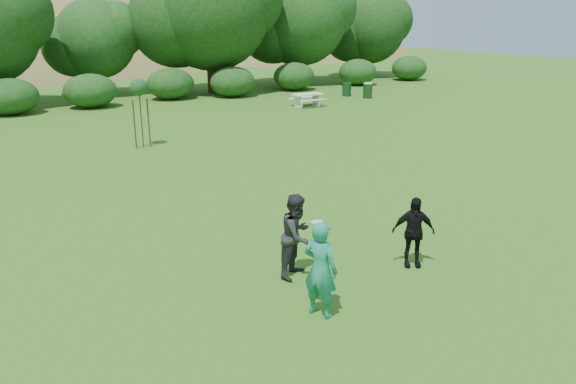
{
  "coord_description": "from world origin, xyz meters",
  "views": [
    {
      "loc": [
        -7.29,
        -8.2,
        5.39
      ],
      "look_at": [
        0.0,
        3.0,
        1.1
      ],
      "focal_mm": 35.0,
      "sensor_mm": 36.0,
      "label": 1
    }
  ],
  "objects_px": {
    "player_teal": "(320,269)",
    "player_grey": "(297,235)",
    "player_black": "(413,232)",
    "trash_can_lidded": "(368,90)",
    "trash_can_near": "(347,89)",
    "picnic_table": "(308,98)",
    "sapling": "(139,89)"
  },
  "relations": [
    {
      "from": "player_black",
      "to": "picnic_table",
      "type": "distance_m",
      "value": 22.22
    },
    {
      "from": "trash_can_near",
      "to": "sapling",
      "type": "xyz_separation_m",
      "value": [
        -16.58,
        -7.15,
        1.97
      ]
    },
    {
      "from": "sapling",
      "to": "player_black",
      "type": "bearing_deg",
      "value": -85.57
    },
    {
      "from": "player_grey",
      "to": "trash_can_near",
      "type": "xyz_separation_m",
      "value": [
        17.86,
        20.55,
        -0.46
      ]
    },
    {
      "from": "trash_can_near",
      "to": "trash_can_lidded",
      "type": "xyz_separation_m",
      "value": [
        0.56,
        -1.48,
        0.09
      ]
    },
    {
      "from": "picnic_table",
      "to": "player_grey",
      "type": "bearing_deg",
      "value": -125.55
    },
    {
      "from": "player_teal",
      "to": "trash_can_near",
      "type": "distance_m",
      "value": 28.84
    },
    {
      "from": "player_black",
      "to": "picnic_table",
      "type": "height_order",
      "value": "player_black"
    },
    {
      "from": "player_teal",
      "to": "picnic_table",
      "type": "xyz_separation_m",
      "value": [
        13.75,
        20.05,
        -0.41
      ]
    },
    {
      "from": "trash_can_lidded",
      "to": "player_black",
      "type": "bearing_deg",
      "value": -128.6
    },
    {
      "from": "player_grey",
      "to": "sapling",
      "type": "relative_size",
      "value": 0.64
    },
    {
      "from": "trash_can_near",
      "to": "picnic_table",
      "type": "height_order",
      "value": "trash_can_near"
    },
    {
      "from": "sapling",
      "to": "picnic_table",
      "type": "relative_size",
      "value": 1.58
    },
    {
      "from": "player_teal",
      "to": "trash_can_lidded",
      "type": "height_order",
      "value": "player_teal"
    },
    {
      "from": "trash_can_near",
      "to": "picnic_table",
      "type": "relative_size",
      "value": 0.5
    },
    {
      "from": "player_teal",
      "to": "player_grey",
      "type": "distance_m",
      "value": 1.72
    },
    {
      "from": "player_black",
      "to": "trash_can_near",
      "type": "xyz_separation_m",
      "value": [
        15.46,
        21.55,
        -0.35
      ]
    },
    {
      "from": "trash_can_near",
      "to": "player_teal",
      "type": "bearing_deg",
      "value": -129.74
    },
    {
      "from": "player_teal",
      "to": "trash_can_lidded",
      "type": "relative_size",
      "value": 1.77
    },
    {
      "from": "picnic_table",
      "to": "trash_can_lidded",
      "type": "distance_m",
      "value": 5.28
    },
    {
      "from": "player_grey",
      "to": "trash_can_lidded",
      "type": "height_order",
      "value": "player_grey"
    },
    {
      "from": "player_black",
      "to": "trash_can_lidded",
      "type": "distance_m",
      "value": 25.68
    },
    {
      "from": "trash_can_near",
      "to": "trash_can_lidded",
      "type": "bearing_deg",
      "value": -69.29
    },
    {
      "from": "sapling",
      "to": "picnic_table",
      "type": "xyz_separation_m",
      "value": [
        11.89,
        5.03,
        -1.9
      ]
    },
    {
      "from": "sapling",
      "to": "picnic_table",
      "type": "height_order",
      "value": "sapling"
    },
    {
      "from": "picnic_table",
      "to": "player_black",
      "type": "bearing_deg",
      "value": -119.0
    },
    {
      "from": "player_teal",
      "to": "picnic_table",
      "type": "bearing_deg",
      "value": -58.03
    },
    {
      "from": "player_grey",
      "to": "trash_can_lidded",
      "type": "relative_size",
      "value": 1.73
    },
    {
      "from": "player_black",
      "to": "picnic_table",
      "type": "bearing_deg",
      "value": 94.41
    },
    {
      "from": "player_teal",
      "to": "trash_can_lidded",
      "type": "distance_m",
      "value": 28.09
    },
    {
      "from": "trash_can_near",
      "to": "player_black",
      "type": "bearing_deg",
      "value": -125.65
    },
    {
      "from": "player_grey",
      "to": "trash_can_lidded",
      "type": "distance_m",
      "value": 26.51
    }
  ]
}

